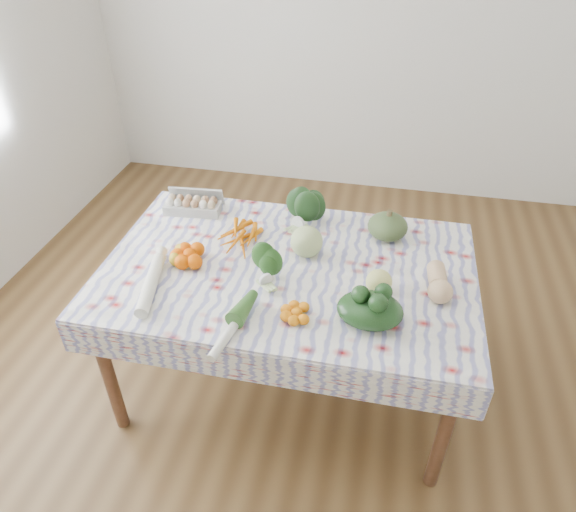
% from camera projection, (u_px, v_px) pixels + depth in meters
% --- Properties ---
extents(ground, '(4.50, 4.50, 0.00)m').
position_uv_depth(ground, '(288.00, 378.00, 2.76)').
color(ground, brown).
rests_on(ground, ground).
extents(wall_back, '(4.00, 0.04, 2.80)m').
position_uv_depth(wall_back, '(352.00, 10.00, 3.70)').
color(wall_back, silver).
rests_on(wall_back, ground).
extents(dining_table, '(1.60, 1.00, 0.75)m').
position_uv_depth(dining_table, '(288.00, 281.00, 2.36)').
color(dining_table, brown).
rests_on(dining_table, ground).
extents(tablecloth, '(1.66, 1.06, 0.01)m').
position_uv_depth(tablecloth, '(288.00, 267.00, 2.31)').
color(tablecloth, white).
rests_on(tablecloth, dining_table).
extents(egg_carton, '(0.30, 0.14, 0.08)m').
position_uv_depth(egg_carton, '(192.00, 206.00, 2.65)').
color(egg_carton, '#ADADA8').
rests_on(egg_carton, tablecloth).
extents(carrot_bunch, '(0.27, 0.25, 0.04)m').
position_uv_depth(carrot_bunch, '(242.00, 238.00, 2.45)').
color(carrot_bunch, '#D66905').
rests_on(carrot_bunch, tablecloth).
extents(kale_bunch, '(0.23, 0.21, 0.16)m').
position_uv_depth(kale_bunch, '(304.00, 212.00, 2.53)').
color(kale_bunch, '#1A3A18').
rests_on(kale_bunch, tablecloth).
extents(kabocha_squash, '(0.22, 0.22, 0.13)m').
position_uv_depth(kabocha_squash, '(388.00, 226.00, 2.46)').
color(kabocha_squash, '#42572D').
rests_on(kabocha_squash, tablecloth).
extents(cabbage, '(0.19, 0.19, 0.15)m').
position_uv_depth(cabbage, '(307.00, 242.00, 2.33)').
color(cabbage, '#AABD75').
rests_on(cabbage, tablecloth).
extents(butternut_squash, '(0.12, 0.23, 0.10)m').
position_uv_depth(butternut_squash, '(439.00, 281.00, 2.14)').
color(butternut_squash, tan).
rests_on(butternut_squash, tablecloth).
extents(orange_cluster, '(0.26, 0.26, 0.07)m').
position_uv_depth(orange_cluster, '(190.00, 255.00, 2.31)').
color(orange_cluster, '#EC5600').
rests_on(orange_cluster, tablecloth).
extents(broccoli, '(0.21, 0.21, 0.11)m').
position_uv_depth(broccoli, '(260.00, 271.00, 2.19)').
color(broccoli, '#23501A').
rests_on(broccoli, tablecloth).
extents(mandarin_cluster, '(0.18, 0.18, 0.05)m').
position_uv_depth(mandarin_cluster, '(297.00, 312.00, 2.03)').
color(mandarin_cluster, orange).
rests_on(mandarin_cluster, tablecloth).
extents(grapefruit, '(0.13, 0.13, 0.11)m').
position_uv_depth(grapefruit, '(379.00, 282.00, 2.13)').
color(grapefruit, '#D1D26D').
rests_on(grapefruit, tablecloth).
extents(spinach_bag, '(0.30, 0.26, 0.11)m').
position_uv_depth(spinach_bag, '(370.00, 310.00, 1.99)').
color(spinach_bag, black).
rests_on(spinach_bag, tablecloth).
extents(daikon, '(0.14, 0.39, 0.06)m').
position_uv_depth(daikon, '(151.00, 284.00, 2.16)').
color(daikon, white).
rests_on(daikon, tablecloth).
extents(leek, '(0.10, 0.36, 0.04)m').
position_uv_depth(leek, '(233.00, 326.00, 1.97)').
color(leek, silver).
rests_on(leek, tablecloth).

